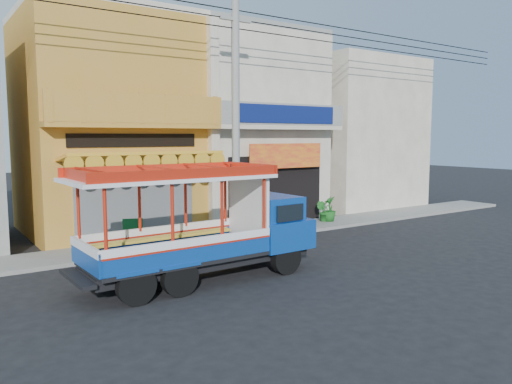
% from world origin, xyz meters
% --- Properties ---
extents(ground, '(90.00, 90.00, 0.00)m').
position_xyz_m(ground, '(0.00, 0.00, 0.00)').
color(ground, black).
rests_on(ground, ground).
extents(sidewalk, '(30.00, 2.00, 0.12)m').
position_xyz_m(sidewalk, '(0.00, 4.00, 0.06)').
color(sidewalk, slate).
rests_on(sidewalk, ground).
extents(shophouse_left, '(6.00, 7.50, 8.24)m').
position_xyz_m(shophouse_left, '(-4.00, 7.96, 4.11)').
color(shophouse_left, '#B78728').
rests_on(shophouse_left, ground).
extents(shophouse_right, '(6.00, 6.75, 8.24)m').
position_xyz_m(shophouse_right, '(2.00, 7.96, 4.11)').
color(shophouse_right, '#B5A995').
rests_on(shophouse_right, ground).
extents(party_pilaster, '(0.35, 0.30, 8.00)m').
position_xyz_m(party_pilaster, '(-1.00, 4.85, 4.00)').
color(party_pilaster, '#B5A995').
rests_on(party_pilaster, ground).
extents(filler_building_right, '(6.00, 6.00, 7.60)m').
position_xyz_m(filler_building_right, '(9.00, 8.00, 3.80)').
color(filler_building_right, '#B5A995').
rests_on(filler_building_right, ground).
extents(utility_pole, '(28.00, 0.26, 9.00)m').
position_xyz_m(utility_pole, '(-0.85, 3.30, 5.03)').
color(utility_pole, gray).
rests_on(utility_pole, ground).
extents(songthaew_truck, '(6.40, 2.30, 2.96)m').
position_xyz_m(songthaew_truck, '(-3.86, -0.24, 1.43)').
color(songthaew_truck, black).
rests_on(songthaew_truck, ground).
extents(green_sign, '(0.62, 0.45, 0.96)m').
position_xyz_m(green_sign, '(-4.60, 3.76, 0.52)').
color(green_sign, black).
rests_on(green_sign, sidewalk).
extents(potted_plant_a, '(1.19, 1.15, 1.01)m').
position_xyz_m(potted_plant_a, '(1.04, 4.20, 0.63)').
color(potted_plant_a, '#18571B').
rests_on(potted_plant_a, sidewalk).
extents(potted_plant_b, '(0.59, 0.60, 0.85)m').
position_xyz_m(potted_plant_b, '(3.84, 4.20, 0.54)').
color(potted_plant_b, '#18571B').
rests_on(potted_plant_b, sidewalk).
extents(potted_plant_c, '(0.75, 0.75, 1.05)m').
position_xyz_m(potted_plant_c, '(4.11, 4.07, 0.64)').
color(potted_plant_c, '#18571B').
rests_on(potted_plant_c, sidewalk).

